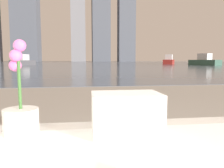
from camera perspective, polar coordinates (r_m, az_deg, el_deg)
potted_orchid at (r=0.92m, az=-22.78°, el=-6.59°), size 0.13×0.13×0.36m
towel_stack at (r=0.86m, az=3.75°, el=-7.65°), size 0.26×0.17×0.16m
harbor_water at (r=62.02m, az=-7.35°, el=5.45°), size 180.00×110.00×0.01m
harbor_boat_0 at (r=36.99m, az=-22.23°, el=5.45°), size 3.05×4.88×1.73m
harbor_boat_3 at (r=37.97m, az=22.99°, el=5.51°), size 3.44×5.31×1.88m
harbor_boat_4 at (r=46.47m, az=14.63°, el=5.90°), size 4.06×5.50×1.97m
skyline_tower_2 at (r=120.50m, az=-8.88°, el=17.83°), size 7.41×7.11×50.22m
skyline_tower_3 at (r=120.33m, az=-2.95°, el=16.52°), size 9.27×10.86×44.48m
skyline_tower_4 at (r=121.70m, az=3.75°, el=14.89°), size 8.77×7.50×38.15m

